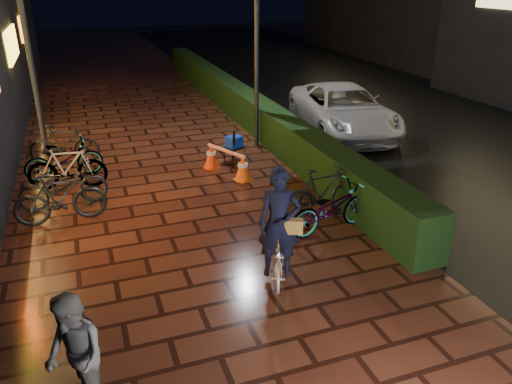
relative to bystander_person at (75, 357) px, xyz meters
name	(u,v)px	position (x,y,z in m)	size (l,w,h in m)	color
ground	(207,247)	(2.25, 3.06, -0.77)	(80.00, 80.00, 0.00)	#381911
asphalt_road	(438,125)	(11.25, 8.06, -0.76)	(11.00, 60.00, 0.01)	black
hedge	(242,103)	(5.55, 11.06, -0.27)	(0.70, 20.00, 1.00)	black
bystander_person	(75,357)	(0.00, 0.00, 0.00)	(0.74, 0.58, 1.53)	#5F5F61
van	(343,110)	(7.98, 8.51, -0.06)	(2.31, 5.00, 1.39)	silver
lamp_post_hedge	(257,51)	(5.04, 8.18, 1.87)	(0.46, 0.14, 4.78)	black
lamp_post_sf	(25,32)	(-0.62, 9.93, 2.38)	(0.53, 0.30, 5.72)	black
cyclist	(279,239)	(3.08, 1.71, -0.05)	(0.96, 1.42, 1.92)	silver
traffic_barrier	(227,162)	(3.61, 6.37, -0.46)	(0.93, 1.50, 0.62)	#FF530D
cart_assembly	(234,143)	(4.05, 7.14, -0.27)	(0.64, 0.69, 0.96)	black
parked_bikes_storefront	(64,169)	(-0.11, 6.66, -0.26)	(1.92, 4.11, 1.05)	black
parked_bikes_hedge	(327,201)	(4.68, 3.16, -0.27)	(1.94, 1.36, 1.05)	black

